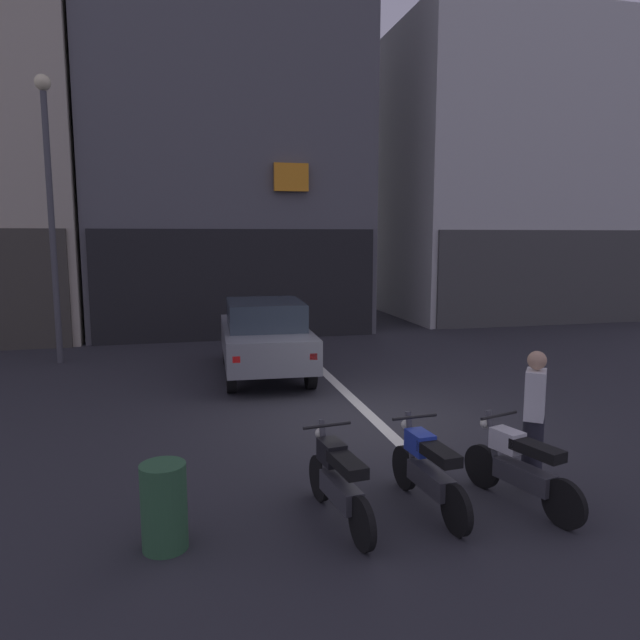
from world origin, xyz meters
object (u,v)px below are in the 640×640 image
Objects in this scene: motorcycle_blue_row_left_mid at (428,469)px; car_grey_crossing_near at (265,335)px; trash_bin at (164,506)px; motorcycle_black_row_leftmost at (338,480)px; person_by_motorcycles at (534,419)px; street_lamp at (50,191)px; motorcycle_white_row_centre at (520,466)px.

car_grey_crossing_near is at bearing 97.38° from motorcycle_blue_row_left_mid.
trash_bin is at bearing -105.89° from car_grey_crossing_near.
car_grey_crossing_near is 2.51× the size of motorcycle_black_row_leftmost.
car_grey_crossing_near is 2.50× the size of person_by_motorcycles.
street_lamp is 10.74m from motorcycle_black_row_leftmost.
motorcycle_white_row_centre is at bearing -54.93° from street_lamp.
motorcycle_blue_row_left_mid is at bearing 171.44° from motorcycle_white_row_centre.
motorcycle_blue_row_left_mid is (5.44, -9.06, -3.56)m from street_lamp.
motorcycle_black_row_leftmost is 1.00× the size of motorcycle_blue_row_left_mid.
street_lamp is at bearing 115.80° from motorcycle_black_row_leftmost.
person_by_motorcycles is (6.88, -8.83, -3.17)m from street_lamp.
motorcycle_white_row_centre is 3.83m from trash_bin.
motorcycle_black_row_leftmost is 2.07m from motorcycle_white_row_centre.
street_lamp reaches higher than motorcycle_blue_row_left_mid.
trash_bin is (-2.80, -0.18, -0.03)m from motorcycle_blue_row_left_mid.
person_by_motorcycles is at bearing -70.23° from car_grey_crossing_near.
motorcycle_blue_row_left_mid and motorcycle_white_row_centre have the same top height.
motorcycle_black_row_leftmost is at bearing 177.25° from motorcycle_white_row_centre.
person_by_motorcycles is (0.41, 0.39, 0.40)m from motorcycle_white_row_centre.
trash_bin is at bearing -176.04° from motorcycle_black_row_leftmost.
motorcycle_white_row_centre is (1.03, -0.15, 0.00)m from motorcycle_blue_row_left_mid.
street_lamp is at bearing 120.98° from motorcycle_blue_row_left_mid.
motorcycle_black_row_leftmost is 1.03m from motorcycle_blue_row_left_mid.
street_lamp is at bearing 105.95° from trash_bin.
person_by_motorcycles reaches higher than motorcycle_black_row_leftmost.
person_by_motorcycles is (2.30, -6.40, -0.03)m from car_grey_crossing_near.
car_grey_crossing_near is at bearing 88.52° from motorcycle_black_row_leftmost.
motorcycle_white_row_centre is (2.06, -0.10, 0.00)m from motorcycle_black_row_leftmost.
trash_bin is (-1.94, -6.82, -0.46)m from car_grey_crossing_near.
motorcycle_blue_row_left_mid is 2.81m from trash_bin.
person_by_motorcycles reaches higher than car_grey_crossing_near.
motorcycle_white_row_centre is 0.69m from person_by_motorcycles.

